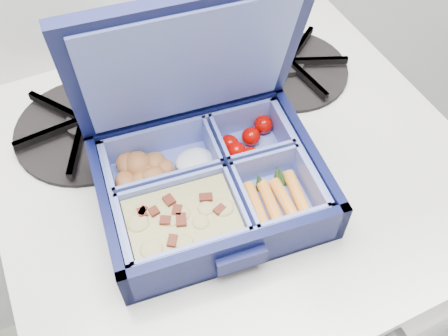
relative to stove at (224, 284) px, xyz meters
name	(u,v)px	position (x,y,z in m)	size (l,w,h in m)	color
stove	(224,284)	(0.00, 0.00, 0.00)	(0.54, 0.54, 0.81)	silver
bento_box	(211,185)	(-0.05, -0.07, 0.43)	(0.23, 0.18, 0.05)	#0A0E39
burner_grate	(289,64)	(0.13, 0.08, 0.41)	(0.16, 0.16, 0.02)	black
burner_grate_rear	(85,125)	(-0.14, 0.09, 0.41)	(0.17, 0.17, 0.02)	black
fork	(210,119)	(0.00, 0.04, 0.41)	(0.02, 0.16, 0.01)	#ABABAB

